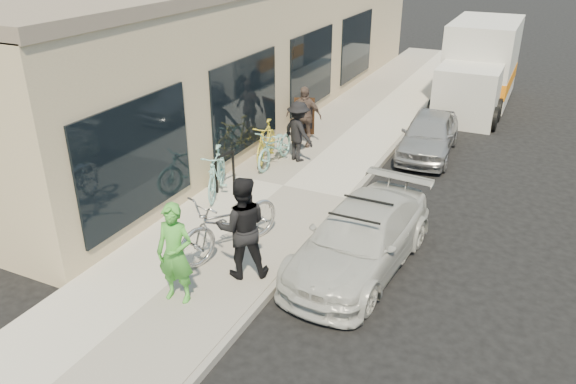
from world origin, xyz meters
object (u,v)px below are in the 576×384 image
(bystander_b, at_px, (304,116))
(sedan_silver, at_px, (429,134))
(cruiser_bike_c, at_px, (266,141))
(sandwich_board, at_px, (304,117))
(woman_rider, at_px, (175,253))
(tandem_bike, at_px, (231,222))
(cruiser_bike_b, at_px, (275,147))
(bike_rack, at_px, (225,168))
(man_standing, at_px, (242,228))
(moving_truck, at_px, (479,69))
(bystander_a, at_px, (298,132))
(sedan_white, at_px, (360,238))
(cruiser_bike_a, at_px, (217,172))

(bystander_b, bearing_deg, sedan_silver, 7.58)
(cruiser_bike_c, bearing_deg, sandwich_board, 76.89)
(woman_rider, bearing_deg, tandem_bike, 82.26)
(cruiser_bike_b, relative_size, cruiser_bike_c, 1.06)
(bike_rack, xyz_separation_m, man_standing, (2.04, -2.78, 0.38))
(cruiser_bike_c, bearing_deg, moving_truck, 51.90)
(moving_truck, height_order, bystander_b, moving_truck)
(moving_truck, distance_m, man_standing, 12.65)
(sandwich_board, height_order, bystander_a, bystander_a)
(sedan_white, distance_m, cruiser_bike_b, 4.64)
(sedan_white, relative_size, woman_rider, 2.44)
(bike_rack, xyz_separation_m, moving_truck, (3.86, 9.74, 0.54))
(bike_rack, height_order, bystander_a, bystander_a)
(cruiser_bike_a, bearing_deg, sedan_silver, 32.61)
(sandwich_board, relative_size, man_standing, 0.54)
(bike_rack, height_order, bystander_b, bystander_b)
(cruiser_bike_b, xyz_separation_m, cruiser_bike_c, (-0.32, 0.13, 0.04))
(sedan_white, relative_size, man_standing, 2.27)
(bystander_b, bearing_deg, sedan_white, -69.01)
(sedan_silver, xyz_separation_m, cruiser_bike_b, (-3.14, -2.63, 0.05))
(bike_rack, xyz_separation_m, cruiser_bike_a, (-0.02, -0.30, 0.01))
(cruiser_bike_a, bearing_deg, bystander_b, 61.96)
(sandwich_board, bearing_deg, tandem_bike, -100.36)
(woman_rider, bearing_deg, cruiser_bike_c, 96.93)
(cruiser_bike_c, bearing_deg, sedan_white, -55.24)
(bike_rack, xyz_separation_m, sedan_white, (3.64, -1.50, -0.09))
(sedan_white, relative_size, tandem_bike, 1.81)
(cruiser_bike_c, distance_m, bystander_a, 0.84)
(moving_truck, distance_m, bystander_a, 8.13)
(bystander_a, bearing_deg, sandwich_board, -43.07)
(cruiser_bike_b, xyz_separation_m, bystander_b, (0.09, 1.49, 0.35))
(bike_rack, relative_size, bystander_a, 0.56)
(moving_truck, bearing_deg, cruiser_bike_b, -114.27)
(bystander_a, bearing_deg, sedan_silver, -114.69)
(sedan_silver, bearing_deg, tandem_bike, -110.43)
(sedan_white, height_order, cruiser_bike_a, cruiser_bike_a)
(tandem_bike, xyz_separation_m, cruiser_bike_b, (-1.14, 4.00, -0.13))
(sedan_white, bearing_deg, man_standing, -136.38)
(moving_truck, xyz_separation_m, cruiser_bike_b, (-3.51, -7.97, -0.59))
(cruiser_bike_c, bearing_deg, bystander_b, 61.08)
(bike_rack, xyz_separation_m, sedan_silver, (3.49, 4.40, -0.10))
(man_standing, height_order, bystander_b, man_standing)
(man_standing, xyz_separation_m, bystander_a, (-1.29, 5.02, -0.13))
(sedan_white, distance_m, cruiser_bike_a, 3.86)
(man_standing, relative_size, bystander_b, 1.10)
(sandwich_board, relative_size, sedan_silver, 0.30)
(tandem_bike, distance_m, bystander_b, 5.60)
(woman_rider, bearing_deg, sedan_silver, 68.97)
(moving_truck, bearing_deg, sedan_white, -91.58)
(sedan_white, bearing_deg, cruiser_bike_c, 141.72)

